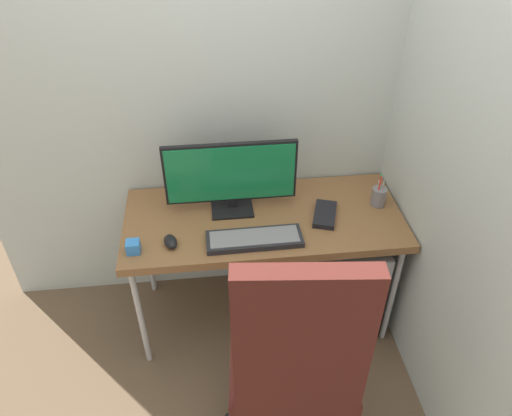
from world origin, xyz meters
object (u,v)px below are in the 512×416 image
(monitor, at_px, (231,175))
(desk_clamp_accessory, at_px, (133,247))
(pen_holder, at_px, (379,196))
(notebook, at_px, (325,214))
(mouse, at_px, (171,242))
(filing_cabinet, at_px, (331,272))
(keyboard, at_px, (254,239))
(office_chair, at_px, (295,359))

(monitor, distance_m, desk_clamp_accessory, 0.56)
(pen_holder, xyz_separation_m, notebook, (-0.29, -0.07, -0.04))
(mouse, height_order, desk_clamp_accessory, desk_clamp_accessory)
(filing_cabinet, relative_size, mouse, 6.30)
(filing_cabinet, height_order, pen_holder, pen_holder)
(keyboard, xyz_separation_m, mouse, (-0.38, 0.02, 0.01))
(keyboard, relative_size, desk_clamp_accessory, 7.46)
(pen_holder, bearing_deg, filing_cabinet, -164.96)
(office_chair, height_order, pen_holder, office_chair)
(pen_holder, xyz_separation_m, desk_clamp_accessory, (-1.19, -0.22, -0.02))
(filing_cabinet, xyz_separation_m, desk_clamp_accessory, (-0.98, -0.16, 0.43))
(keyboard, bearing_deg, mouse, 177.41)
(keyboard, bearing_deg, office_chair, -81.99)
(pen_holder, bearing_deg, keyboard, -162.08)
(desk_clamp_accessory, bearing_deg, notebook, 9.41)
(keyboard, xyz_separation_m, notebook, (0.36, 0.14, -0.00))
(monitor, height_order, pen_holder, monitor)
(filing_cabinet, xyz_separation_m, mouse, (-0.82, -0.14, 0.42))
(mouse, xyz_separation_m, pen_holder, (1.03, 0.19, 0.03))
(office_chair, height_order, notebook, office_chair)
(mouse, bearing_deg, filing_cabinet, -6.85)
(office_chair, xyz_separation_m, monitor, (-0.17, 0.86, 0.26))
(office_chair, xyz_separation_m, desk_clamp_accessory, (-0.63, 0.59, 0.09))
(office_chair, height_order, filing_cabinet, office_chair)
(mouse, height_order, notebook, mouse)
(monitor, bearing_deg, mouse, -140.57)
(keyboard, bearing_deg, filing_cabinet, 19.27)
(keyboard, relative_size, pen_holder, 2.54)
(notebook, bearing_deg, keyboard, -140.71)
(mouse, bearing_deg, keyboard, -18.87)
(keyboard, distance_m, desk_clamp_accessory, 0.54)
(mouse, bearing_deg, pen_holder, -5.69)
(monitor, xyz_separation_m, notebook, (0.44, -0.12, -0.18))
(keyboard, bearing_deg, monitor, 107.74)
(office_chair, relative_size, mouse, 12.89)
(keyboard, xyz_separation_m, pen_holder, (0.65, 0.21, 0.04))
(notebook, bearing_deg, desk_clamp_accessory, -152.76)
(pen_holder, bearing_deg, desk_clamp_accessory, -169.66)
(office_chair, bearing_deg, filing_cabinet, 64.85)
(office_chair, relative_size, desk_clamp_accessory, 20.69)
(notebook, bearing_deg, pen_holder, 31.08)
(filing_cabinet, bearing_deg, monitor, 168.31)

